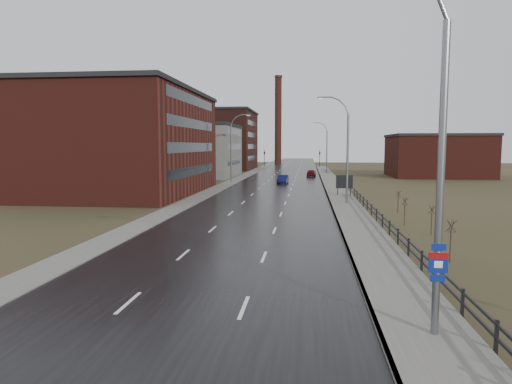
% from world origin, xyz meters
% --- Properties ---
extents(ground, '(320.00, 320.00, 0.00)m').
position_xyz_m(ground, '(0.00, 0.00, 0.00)').
color(ground, '#2D2819').
rests_on(ground, ground).
extents(road, '(14.00, 300.00, 0.06)m').
position_xyz_m(road, '(0.00, 60.00, 0.03)').
color(road, black).
rests_on(road, ground).
extents(sidewalk_right, '(3.20, 180.00, 0.18)m').
position_xyz_m(sidewalk_right, '(8.60, 35.00, 0.09)').
color(sidewalk_right, '#595651').
rests_on(sidewalk_right, ground).
extents(curb_right, '(0.16, 180.00, 0.18)m').
position_xyz_m(curb_right, '(7.08, 35.00, 0.09)').
color(curb_right, slate).
rests_on(curb_right, ground).
extents(sidewalk_left, '(2.40, 260.00, 0.12)m').
position_xyz_m(sidewalk_left, '(-8.20, 60.00, 0.06)').
color(sidewalk_left, '#595651').
rests_on(sidewalk_left, ground).
extents(warehouse_near, '(22.44, 28.56, 13.50)m').
position_xyz_m(warehouse_near, '(-20.99, 45.00, 6.76)').
color(warehouse_near, '#471914').
rests_on(warehouse_near, ground).
extents(warehouse_mid, '(16.32, 20.40, 10.50)m').
position_xyz_m(warehouse_mid, '(-17.99, 78.00, 5.26)').
color(warehouse_mid, slate).
rests_on(warehouse_mid, ground).
extents(warehouse_far, '(26.52, 24.48, 15.50)m').
position_xyz_m(warehouse_far, '(-22.99, 108.00, 7.76)').
color(warehouse_far, '#331611').
rests_on(warehouse_far, ground).
extents(building_right, '(18.36, 16.32, 8.50)m').
position_xyz_m(building_right, '(30.30, 82.00, 4.26)').
color(building_right, '#471914').
rests_on(building_right, ground).
extents(smokestack, '(2.70, 2.70, 30.70)m').
position_xyz_m(smokestack, '(-6.00, 150.00, 15.50)').
color(smokestack, '#331611').
rests_on(smokestack, ground).
extents(streetlight_main, '(3.91, 0.29, 12.11)m').
position_xyz_m(streetlight_main, '(8.47, 2.00, 6.06)').
color(streetlight_main, slate).
rests_on(streetlight_main, ground).
extents(streetlight_right_mid, '(3.36, 0.28, 11.35)m').
position_xyz_m(streetlight_right_mid, '(8.50, 36.00, 5.84)').
color(streetlight_right_mid, slate).
rests_on(streetlight_right_mid, ground).
extents(streetlight_left, '(3.36, 0.28, 11.35)m').
position_xyz_m(streetlight_left, '(-7.70, 62.00, 5.84)').
color(streetlight_left, slate).
rests_on(streetlight_left, ground).
extents(streetlight_right_far, '(3.36, 0.28, 11.35)m').
position_xyz_m(streetlight_right_far, '(8.50, 90.00, 5.84)').
color(streetlight_right_far, slate).
rests_on(streetlight_right_far, ground).
extents(guardrail, '(0.10, 53.05, 1.10)m').
position_xyz_m(guardrail, '(10.30, 18.31, 0.71)').
color(guardrail, black).
rests_on(guardrail, ground).
extents(shrub_c, '(0.55, 0.58, 2.31)m').
position_xyz_m(shrub_c, '(12.29, 12.19, 1.22)').
color(shrub_c, '#382D23').
rests_on(shrub_c, ground).
extents(shrub_d, '(0.50, 0.53, 2.10)m').
position_xyz_m(shrub_d, '(13.29, 19.84, 1.11)').
color(shrub_d, '#382D23').
rests_on(shrub_d, ground).
extents(shrub_e, '(0.53, 0.56, 2.24)m').
position_xyz_m(shrub_e, '(12.21, 23.49, 1.19)').
color(shrub_e, '#382D23').
rests_on(shrub_e, ground).
extents(shrub_f, '(0.49, 0.52, 2.05)m').
position_xyz_m(shrub_f, '(13.07, 30.59, 1.09)').
color(shrub_f, '#382D23').
rests_on(shrub_f, ground).
extents(billboard, '(2.02, 0.17, 2.66)m').
position_xyz_m(billboard, '(9.10, 43.40, 1.77)').
color(billboard, black).
rests_on(billboard, ground).
extents(traffic_light_left, '(0.58, 2.73, 5.30)m').
position_xyz_m(traffic_light_left, '(-8.00, 120.00, 4.60)').
color(traffic_light_left, black).
rests_on(traffic_light_left, ground).
extents(traffic_light_right, '(0.58, 2.73, 5.30)m').
position_xyz_m(traffic_light_right, '(8.00, 120.00, 4.60)').
color(traffic_light_right, black).
rests_on(traffic_light_right, ground).
extents(car_near, '(1.76, 4.44, 1.44)m').
position_xyz_m(car_near, '(0.65, 61.12, 0.72)').
color(car_near, '#0B0F38').
rests_on(car_near, ground).
extents(car_far, '(2.01, 4.39, 1.46)m').
position_xyz_m(car_far, '(5.36, 78.97, 0.73)').
color(car_far, '#4C0C0E').
rests_on(car_far, ground).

